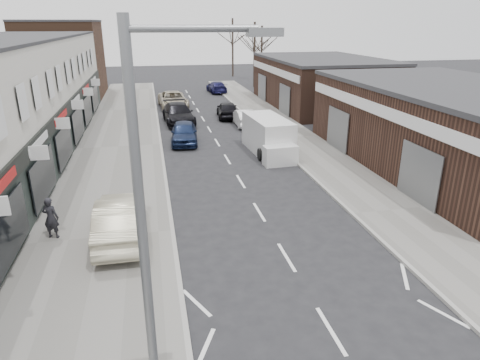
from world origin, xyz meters
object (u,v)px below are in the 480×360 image
white_van (268,137)px  parked_car_left_a (184,133)px  warning_sign (138,159)px  parked_car_left_c (173,100)px  street_lamp (155,250)px  sedan_on_pavement (121,218)px  parked_car_right_b (227,110)px  parked_car_left_b (178,114)px  pedestrian (51,218)px  parked_car_right_c (217,87)px  parked_car_right_a (244,118)px

white_van → parked_car_left_a: white_van is taller
warning_sign → parked_car_left_c: warning_sign is taller
parked_car_left_a → street_lamp: bearing=-90.5°
sedan_on_pavement → parked_car_right_b: (8.05, 21.46, -0.21)m
parked_car_left_c → parked_car_right_b: (4.40, -5.74, -0.05)m
white_van → parked_car_left_b: (-5.07, 9.73, -0.25)m
parked_car_left_a → parked_car_left_b: size_ratio=0.78×
sedan_on_pavement → parked_car_left_a: sedan_on_pavement is taller
parked_car_left_a → pedestrian: bearing=-110.1°
parked_car_left_a → parked_car_left_c: bearing=94.8°
parked_car_left_a → warning_sign: bearing=-100.6°
parked_car_left_a → parked_car_right_c: 22.85m
warning_sign → parked_car_right_a: size_ratio=0.67×
street_lamp → parked_car_left_c: (2.33, 36.55, -3.83)m
pedestrian → parked_car_left_a: size_ratio=0.38×
warning_sign → parked_car_left_b: warning_sign is taller
warning_sign → parked_car_right_c: (8.66, 32.46, -1.53)m
parked_car_left_b → parked_car_left_c: (0.00, 7.11, -0.03)m
parked_car_right_a → parked_car_right_c: size_ratio=0.88×
parked_car_right_c → white_van: bearing=85.6°
street_lamp → parked_car_right_a: size_ratio=1.97×
parked_car_left_b → parked_car_right_a: 5.52m
parked_car_left_c → parked_car_right_b: bearing=-55.9°
street_lamp → parked_car_right_b: size_ratio=1.86×
parked_car_left_c → parked_car_right_c: (5.70, 8.71, -0.12)m
pedestrian → parked_car_left_c: bearing=-86.4°
parked_car_left_b → parked_car_left_c: 7.11m
sedan_on_pavement → parked_car_left_a: size_ratio=1.14×
parked_car_left_c → parked_car_left_a: bearing=-93.7°
parked_car_right_c → parked_car_right_b: bearing=81.9°
parked_car_right_a → parked_car_right_b: 3.38m
street_lamp → warning_sign: bearing=92.8°
white_van → parked_car_right_c: white_van is taller
sedan_on_pavement → parked_car_left_b: bearing=-100.1°
warning_sign → pedestrian: warning_sign is taller
parked_car_left_a → parked_car_left_b: bearing=94.5°
white_van → parked_car_right_a: white_van is taller
warning_sign → parked_car_left_b: (2.96, 16.64, -1.38)m
white_van → parked_car_right_a: bearing=85.4°
sedan_on_pavement → parked_car_left_b: (3.65, 20.09, -0.12)m
pedestrian → parked_car_right_c: bearing=-91.8°
warning_sign → parked_car_left_a: bearing=74.4°
sedan_on_pavement → parked_car_right_c: bearing=-104.4°
sedan_on_pavement → parked_car_right_a: (8.82, 18.17, -0.27)m
parked_car_right_b → parked_car_left_c: bearing=-47.6°
warning_sign → parked_car_left_a: 10.84m
parked_car_left_c → parked_car_right_b: parked_car_left_c is taller
pedestrian → parked_car_right_a: (11.45, 17.59, -0.28)m
sedan_on_pavement → parked_car_right_c: 37.11m
parked_car_left_a → parked_car_right_b: parked_car_left_a is taller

